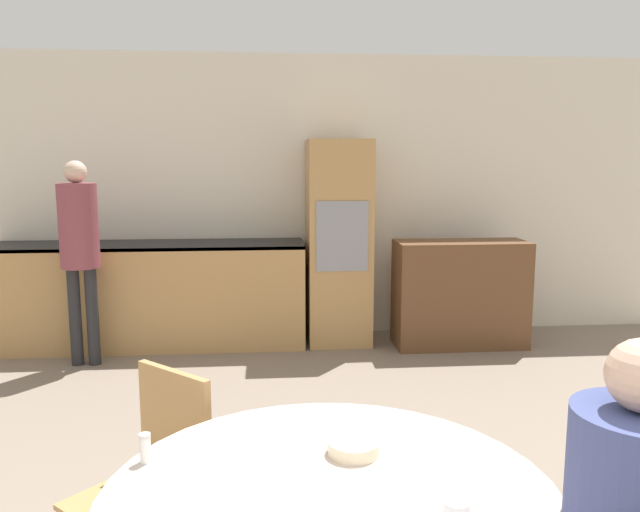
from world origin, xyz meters
TOP-DOWN VIEW (x-y plane):
  - wall_back at (0.00, 5.58)m, footprint 7.17×0.05m
  - kitchen_counter at (-1.38, 5.24)m, footprint 2.72×0.60m
  - oven_unit at (0.30, 5.25)m, footprint 0.56×0.59m
  - sideboard at (1.36, 5.01)m, footprint 1.15×0.45m
  - chair_far_left at (-0.77, 1.91)m, footprint 0.57×0.57m
  - person_standing at (-1.82, 4.75)m, footprint 0.30×0.30m
  - bowl_near at (-0.10, 1.46)m, footprint 0.16×0.16m
  - salt_shaker at (-0.70, 1.46)m, footprint 0.03×0.03m

SIDE VIEW (x-z plane):
  - sideboard at x=1.36m, z-range 0.00..0.94m
  - kitchen_counter at x=-1.38m, z-range 0.01..0.94m
  - chair_far_left at x=-0.77m, z-range 0.06..0.93m
  - bowl_near at x=-0.10m, z-range 0.78..0.82m
  - salt_shaker at x=-0.70m, z-range 0.78..0.87m
  - oven_unit at x=0.30m, z-range 0.00..1.82m
  - person_standing at x=-1.82m, z-range 0.21..1.85m
  - wall_back at x=0.00m, z-range 0.00..2.60m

